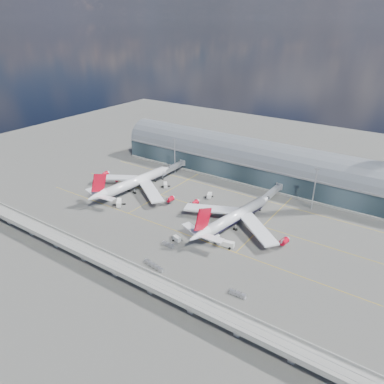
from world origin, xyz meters
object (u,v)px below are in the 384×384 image
Objects in this scene: cargo_train_2 at (238,294)px; service_truck_2 at (226,244)px; cargo_train_0 at (168,245)px; service_truck_1 at (177,239)px; service_truck_4 at (209,196)px; floodlight_mast_left at (175,155)px; service_truck_5 at (165,185)px; cargo_train_1 at (154,266)px; airliner_left at (133,183)px; floodlight_mast_right at (314,188)px; service_truck_3 at (214,238)px; airliner_right at (234,218)px; service_truck_0 at (119,203)px.

service_truck_2 is at bearing 37.95° from cargo_train_2.
service_truck_2 is 28.51m from cargo_train_0.
service_truck_4 is at bearing 31.08° from service_truck_1.
floodlight_mast_left is 4.26× the size of service_truck_5.
cargo_train_2 is at bearing -42.46° from floodlight_mast_left.
service_truck_4 reaches higher than cargo_train_1.
service_truck_2 is (81.60, -21.98, -4.41)m from airliner_left.
service_truck_4 is at bearing 30.38° from service_truck_2.
floodlight_mast_right is at bearing 0.80° from cargo_train_2.
cargo_train_0 is at bearing -91.77° from service_truck_5.
service_truck_4 is 0.73× the size of cargo_train_2.
service_truck_1 is 18.59m from service_truck_3.
service_truck_2 is at bearing -50.09° from service_truck_1.
floodlight_mast_left is 0.39× the size of airliner_right.
floodlight_mast_right is 4.66× the size of service_truck_4.
service_truck_2 is (78.37, -63.00, -12.05)m from floodlight_mast_left.
floodlight_mast_right is 4.26× the size of service_truck_5.
floodlight_mast_left is 0.37× the size of airliner_left.
airliner_right is (75.29, -2.98, -0.52)m from airliner_left.
airliner_right is 20.39m from service_truck_2.
cargo_train_0 is (-17.38, -34.84, -4.65)m from airliner_right.
airliner_right is (-27.94, -44.00, -8.16)m from floodlight_mast_right.
airliner_right is 53.73m from cargo_train_1.
service_truck_1 is at bearing -106.91° from service_truck_3.
cargo_train_2 is (90.20, -67.73, -0.61)m from service_truck_5.
airliner_left is at bearing -158.33° from floodlight_mast_right.
floodlight_mast_right is 62.46m from service_truck_4.
airliner_left is 83.95m from cargo_train_1.
floodlight_mast_left is 5.31× the size of service_truck_1.
cargo_train_2 reaches higher than cargo_train_0.
service_truck_5 is at bearing -174.90° from service_truck_3.
service_truck_1 is 48.34m from cargo_train_2.
service_truck_5 is at bearing -165.12° from floodlight_mast_right.
service_truck_2 is (6.31, -18.99, -3.89)m from airliner_right.
service_truck_1 is at bearing -52.03° from service_truck_0.
airliner_left is 11.40× the size of service_truck_5.
floodlight_mast_left reaches higher than airliner_right.
service_truck_0 is at bearing -86.66° from floodlight_mast_left.
cargo_train_1 is (4.19, -23.42, -0.47)m from service_truck_1.
floodlight_mast_right reaches higher than service_truck_3.
service_truck_3 is at bearing -41.13° from floodlight_mast_left.
airliner_right is at bearing 122.74° from service_truck_3.
service_truck_1 is at bearing -110.24° from airliner_right.
service_truck_4 is (-28.25, 40.69, 0.06)m from service_truck_3.
service_truck_4 reaches higher than service_truck_5.
floodlight_mast_left is 61.84m from service_truck_0.
cargo_train_2 is (103.40, -50.64, -5.11)m from airliner_left.
airliner_left is 12.47× the size of service_truck_4.
service_truck_0 is (3.54, -60.57, -11.99)m from floodlight_mast_left.
airliner_left is 11.69× the size of service_truck_3.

